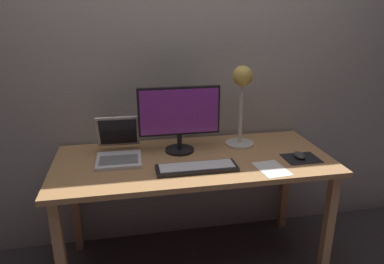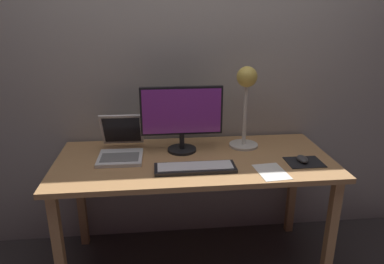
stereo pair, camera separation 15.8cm
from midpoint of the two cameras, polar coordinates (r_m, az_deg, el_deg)
name	(u,v)px [view 2 (the right image)]	position (r m, az deg, el deg)	size (l,w,h in m)	color
ground_plane	(194,262)	(2.46, 2.30, -20.31)	(4.80, 4.80, 0.00)	#383333
back_wall	(188,53)	(2.31, 1.30, 12.63)	(4.80, 0.06, 2.60)	#A8A099
desk	(194,171)	(2.10, 2.53, -6.27)	(1.60, 0.70, 0.74)	tan
monitor	(182,115)	(2.10, 0.48, 2.77)	(0.49, 0.18, 0.40)	black
keyboard_main	(195,168)	(1.92, 2.87, -5.81)	(0.44, 0.14, 0.03)	black
laptop	(121,144)	(2.13, -9.28, -1.95)	(0.26, 0.35, 0.23)	silver
desk_lamp	(246,93)	(2.18, 10.79, 6.18)	(0.18, 0.18, 0.51)	beige
mousepad	(304,162)	(2.13, 19.68, -4.63)	(0.20, 0.16, 0.00)	black
mouse	(302,159)	(2.13, 19.41, -4.15)	(0.06, 0.10, 0.03)	#38383A
paper_sheet_near_mouse	(271,172)	(1.96, 14.96, -6.24)	(0.15, 0.21, 0.00)	white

